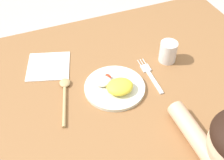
# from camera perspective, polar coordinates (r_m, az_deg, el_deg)

# --- Properties ---
(dining_table) EXTENTS (1.47, 0.90, 0.75)m
(dining_table) POSITION_cam_1_polar(r_m,az_deg,el_deg) (1.11, -3.13, -6.26)
(dining_table) COLOR #8D5E37
(dining_table) RESTS_ON ground_plane
(plate) EXTENTS (0.22, 0.22, 0.05)m
(plate) POSITION_cam_1_polar(r_m,az_deg,el_deg) (1.02, 0.64, -1.31)
(plate) COLOR silver
(plate) RESTS_ON dining_table
(fork) EXTENTS (0.03, 0.19, 0.01)m
(fork) POSITION_cam_1_polar(r_m,az_deg,el_deg) (1.09, 7.50, 0.94)
(fork) COLOR silver
(fork) RESTS_ON dining_table
(spoon) EXTENTS (0.08, 0.21, 0.02)m
(spoon) POSITION_cam_1_polar(r_m,az_deg,el_deg) (1.02, -9.26, -2.53)
(spoon) COLOR tan
(spoon) RESTS_ON dining_table
(drinking_cup) EXTENTS (0.07, 0.07, 0.08)m
(drinking_cup) POSITION_cam_1_polar(r_m,az_deg,el_deg) (1.14, 10.93, 5.47)
(drinking_cup) COLOR silver
(drinking_cup) RESTS_ON dining_table
(napkin) EXTENTS (0.20, 0.20, 0.00)m
(napkin) POSITION_cam_1_polar(r_m,az_deg,el_deg) (1.14, -12.34, 2.68)
(napkin) COLOR white
(napkin) RESTS_ON dining_table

